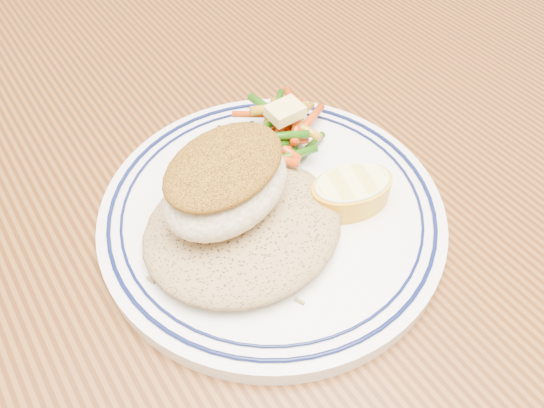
{
  "coord_description": "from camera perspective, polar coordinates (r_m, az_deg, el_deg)",
  "views": [
    {
      "loc": [
        -0.11,
        -0.23,
        1.07
      ],
      "look_at": [
        0.04,
        -0.02,
        0.77
      ],
      "focal_mm": 35.0,
      "sensor_mm": 36.0,
      "label": 1
    }
  ],
  "objects": [
    {
      "name": "fish_fillet",
      "position": [
        0.36,
        -5.0,
        2.42
      ],
      "size": [
        0.11,
        0.1,
        0.05
      ],
      "color": "beige",
      "rests_on": "rice_pilaf"
    },
    {
      "name": "lemon_wedge",
      "position": [
        0.4,
        8.5,
        1.37
      ],
      "size": [
        0.07,
        0.07,
        0.02
      ],
      "color": "gold",
      "rests_on": "plate"
    },
    {
      "name": "plate",
      "position": [
        0.4,
        0.0,
        -0.97
      ],
      "size": [
        0.26,
        0.26,
        0.02
      ],
      "color": "white",
      "rests_on": "dining_table"
    },
    {
      "name": "rice_pilaf",
      "position": [
        0.37,
        -3.14,
        -2.2
      ],
      "size": [
        0.15,
        0.13,
        0.03
      ],
      "primitive_type": "ellipsoid",
      "color": "olive",
      "rests_on": "plate"
    },
    {
      "name": "vegetable_pile",
      "position": [
        0.44,
        0.74,
        7.82
      ],
      "size": [
        0.1,
        0.1,
        0.03
      ],
      "color": "#1A4E09",
      "rests_on": "plate"
    },
    {
      "name": "butter_pat",
      "position": [
        0.43,
        1.43,
        9.94
      ],
      "size": [
        0.03,
        0.02,
        0.01
      ],
      "primitive_type": "cube",
      "rotation": [
        0.0,
        0.0,
        0.01
      ],
      "color": "#FBDF7B",
      "rests_on": "vegetable_pile"
    },
    {
      "name": "dining_table",
      "position": [
        0.49,
        -5.15,
        -9.03
      ],
      "size": [
        1.5,
        0.9,
        0.75
      ],
      "color": "#47250E",
      "rests_on": "ground"
    }
  ]
}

